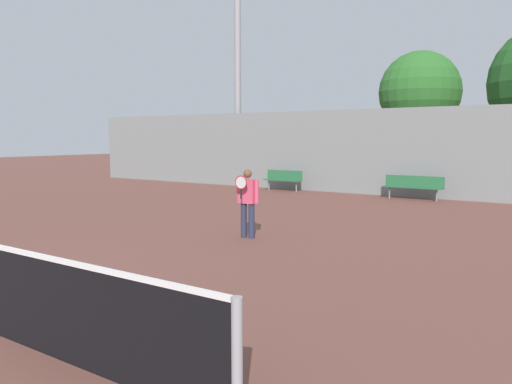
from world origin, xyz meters
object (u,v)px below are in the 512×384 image
at_px(tennis_player, 247,199).
at_px(tree_green_broad, 420,92).
at_px(bench_courtside_near, 413,185).
at_px(bench_adjacent_court, 283,178).
at_px(light_pole_far_right, 238,62).

distance_m(tennis_player, tree_green_broad, 17.10).
xyz_separation_m(bench_courtside_near, bench_adjacent_court, (-5.60, -0.00, -0.00)).
distance_m(tennis_player, light_pole_far_right, 14.02).
bearing_deg(light_pole_far_right, bench_adjacent_court, -20.76).
bearing_deg(light_pole_far_right, tree_green_broad, 41.76).
distance_m(bench_courtside_near, bench_adjacent_court, 5.60).
bearing_deg(tennis_player, tree_green_broad, 90.60).
bearing_deg(tennis_player, light_pole_far_right, 124.23).
height_order(bench_adjacent_court, light_pole_far_right, light_pole_far_right).
distance_m(tennis_player, bench_courtside_near, 9.30).
bearing_deg(light_pole_far_right, bench_courtside_near, -8.04).
xyz_separation_m(tennis_player, tree_green_broad, (-0.92, 16.67, 3.70)).
distance_m(tennis_player, bench_adjacent_court, 10.28).
relative_size(bench_courtside_near, tree_green_broad, 0.33).
xyz_separation_m(light_pole_far_right, tree_green_broad, (6.92, 6.18, -1.30)).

